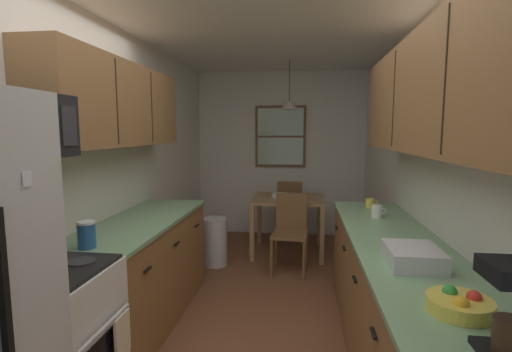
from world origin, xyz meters
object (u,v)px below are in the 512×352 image
dining_chair_near (290,229)px  fruit_bowl (460,304)px  dining_chair_far (291,207)px  microwave_over_range (7,126)px  trash_bin (215,242)px  table_serving_bowl (279,195)px  mug_by_coffeemaker (377,211)px  stove_range (44,352)px  storage_canister (86,235)px  dish_rack (413,256)px  mug_spare (370,203)px  dining_table (288,206)px

dining_chair_near → fruit_bowl: (0.78, -2.72, 0.44)m
dining_chair_far → fruit_bowl: fruit_bowl is taller
microwave_over_range → trash_bin: size_ratio=1.06×
table_serving_bowl → microwave_over_range: bearing=-109.9°
microwave_over_range → mug_by_coffeemaker: bearing=36.3°
stove_range → mug_by_coffeemaker: (1.98, 1.53, 0.48)m
table_serving_bowl → trash_bin: bearing=-143.3°
dining_chair_near → trash_bin: 0.94m
storage_canister → dish_rack: size_ratio=0.51×
dining_chair_far → storage_canister: storage_canister is taller
stove_range → mug_spare: stove_range is taller
dining_chair_near → table_serving_bowl: 0.70m
storage_canister → dining_table: bearing=67.1°
dining_chair_far → mug_by_coffeemaker: 2.48m
microwave_over_range → fruit_bowl: size_ratio=2.39×
fruit_bowl → table_serving_bowl: fruit_bowl is taller
dining_chair_far → dining_chair_near: bearing=-88.3°
dish_rack → mug_spare: bearing=88.6°
dish_rack → mug_by_coffeemaker: bearing=88.8°
fruit_bowl → table_serving_bowl: bearing=105.9°
microwave_over_range → storage_canister: bearing=76.4°
microwave_over_range → dish_rack: size_ratio=1.82×
trash_bin → fruit_bowl: fruit_bowl is taller
stove_range → dining_chair_near: size_ratio=1.22×
fruit_bowl → dining_chair_far: bearing=101.6°
mug_by_coffeemaker → trash_bin: bearing=146.9°
fruit_bowl → mug_by_coffeemaker: bearing=90.3°
mug_spare → dish_rack: dish_rack is taller
trash_bin → dish_rack: dish_rack is taller
microwave_over_range → dining_chair_near: 3.12m
dining_chair_near → fruit_bowl: fruit_bowl is taller
microwave_over_range → dining_table: size_ratio=0.67×
dining_table → storage_canister: 3.01m
storage_canister → mug_by_coffeemaker: storage_canister is taller
mug_by_coffeemaker → table_serving_bowl: mug_by_coffeemaker is taller
stove_range → fruit_bowl: (1.99, -0.15, 0.47)m
fruit_bowl → storage_canister: bearing=163.4°
storage_canister → table_serving_bowl: size_ratio=0.85×
dining_chair_far → trash_bin: bearing=-126.1°
microwave_over_range → dining_table: (1.27, 3.20, -1.02)m
mug_by_coffeemaker → stove_range: bearing=-142.2°
stove_range → microwave_over_range: microwave_over_range is taller
microwave_over_range → dish_rack: microwave_over_range is taller
stove_range → mug_spare: (1.99, 1.95, 0.48)m
mug_by_coffeemaker → fruit_bowl: (0.01, -1.69, -0.02)m
stove_range → mug_spare: 2.83m
trash_bin → mug_by_coffeemaker: (1.68, -1.10, 0.66)m
storage_canister → fruit_bowl: bearing=-16.6°
dish_rack → dining_table: bearing=105.8°
dish_rack → table_serving_bowl: (-0.92, 2.80, -0.16)m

